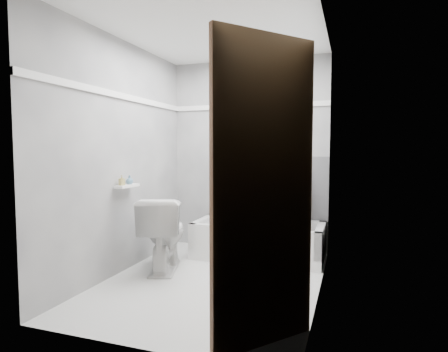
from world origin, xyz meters
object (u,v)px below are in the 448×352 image
at_px(toilet, 164,234).
at_px(soap_bottle_a, 122,180).
at_px(office_chair, 282,209).
at_px(soap_bottle_b, 130,180).
at_px(bathtub, 258,240).
at_px(door, 298,200).

distance_m(toilet, soap_bottle_a, 0.72).
xyz_separation_m(office_chair, soap_bottle_b, (-1.44, -0.93, 0.38)).
height_order(bathtub, soap_bottle_a, soap_bottle_a).
height_order(bathtub, soap_bottle_b, soap_bottle_b).
bearing_deg(door, bathtub, 108.75).
relative_size(soap_bottle_a, soap_bottle_b, 1.09).
distance_m(office_chair, door, 2.35).
xyz_separation_m(door, soap_bottle_a, (-1.92, 1.19, -0.03)).
xyz_separation_m(office_chair, door, (0.48, -2.26, 0.42)).
relative_size(bathtub, toilet, 1.92).
bearing_deg(door, soap_bottle_b, 145.30).
xyz_separation_m(bathtub, office_chair, (0.27, 0.05, 0.37)).
bearing_deg(toilet, soap_bottle_b, 5.66).
bearing_deg(soap_bottle_b, bathtub, 36.96).
distance_m(office_chair, soap_bottle_a, 1.83).
bearing_deg(soap_bottle_a, office_chair, 36.64).
bearing_deg(soap_bottle_b, soap_bottle_a, -90.00).
distance_m(bathtub, soap_bottle_b, 1.64).
height_order(toilet, soap_bottle_a, soap_bottle_a).
xyz_separation_m(bathtub, door, (0.75, -2.21, 0.79)).
relative_size(door, soap_bottle_b, 20.75).
bearing_deg(soap_bottle_a, door, -31.78).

